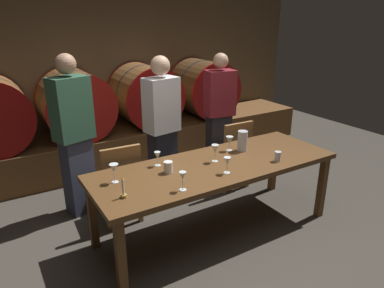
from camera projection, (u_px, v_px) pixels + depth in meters
name	position (u px, v px, depth m)	size (l,w,h in m)	color
ground_plane	(202.00, 244.00, 3.40)	(9.23, 9.23, 0.00)	#3F3A33
back_wall	(97.00, 67.00, 5.27)	(7.10, 0.24, 2.69)	brown
barrel_shelf	(115.00, 146.00, 5.21)	(6.39, 0.90, 0.51)	brown
wine_barrel_center_left	(75.00, 104.00, 4.72)	(0.91, 0.83, 0.91)	brown
wine_barrel_center_right	(145.00, 96.00, 5.22)	(0.91, 0.83, 0.91)	brown
wine_barrel_far_right	(203.00, 88.00, 5.72)	(0.91, 0.83, 0.91)	#513319
dining_table	(216.00, 170.00, 3.39)	(2.42, 0.86, 0.74)	brown
chair_left	(120.00, 180.00, 3.61)	(0.42, 0.42, 0.88)	olive
chair_right	(233.00, 151.00, 4.36)	(0.41, 0.41, 0.88)	olive
guest_left	(74.00, 136.00, 3.68)	(0.43, 0.34, 1.73)	#33384C
guest_center	(162.00, 127.00, 4.07)	(0.41, 0.30, 1.67)	black
guest_right	(219.00, 114.00, 4.70)	(0.41, 0.30, 1.63)	black
candle_center	(123.00, 192.00, 2.73)	(0.05, 0.05, 0.18)	olive
pitcher	(242.00, 141.00, 3.66)	(0.10, 0.10, 0.21)	silver
wine_glass_far_left	(114.00, 169.00, 2.95)	(0.08, 0.08, 0.17)	white
wine_glass_left	(183.00, 177.00, 2.82)	(0.06, 0.06, 0.16)	silver
wine_glass_center_left	(157.00, 156.00, 3.30)	(0.06, 0.06, 0.14)	silver
wine_glass_center_right	(227.00, 162.00, 3.14)	(0.07, 0.07, 0.15)	white
wine_glass_right	(215.00, 150.00, 3.38)	(0.07, 0.07, 0.17)	silver
wine_glass_far_right	(229.00, 141.00, 3.66)	(0.08, 0.08, 0.16)	silver
cup_left	(168.00, 167.00, 3.16)	(0.08, 0.08, 0.11)	white
cup_right	(278.00, 156.00, 3.41)	(0.06, 0.06, 0.10)	silver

